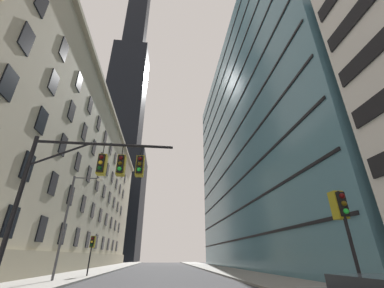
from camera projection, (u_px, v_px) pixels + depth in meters
The scene contains 7 objects.
station_building at pixel (51, 171), 37.41m from camera, with size 14.37×75.34×27.75m.
dark_skyscraper at pixel (123, 121), 116.14m from camera, with size 25.22×25.22×201.76m.
glass_office_midrise at pixel (276, 141), 45.60m from camera, with size 19.42×53.36×43.29m.
traffic_signal_mast at pixel (92, 176), 11.53m from camera, with size 6.99×0.63×7.03m.
traffic_light_near_right at pixel (341, 211), 8.99m from camera, with size 0.40×0.63×3.89m.
traffic_light_far_left at pixel (92, 244), 22.81m from camera, with size 0.40×0.63×3.39m.
street_lamppost at pixel (71, 214), 19.46m from camera, with size 2.52×0.32×7.93m.
Camera 1 is at (-0.01, -6.25, 1.73)m, focal length 22.38 mm.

